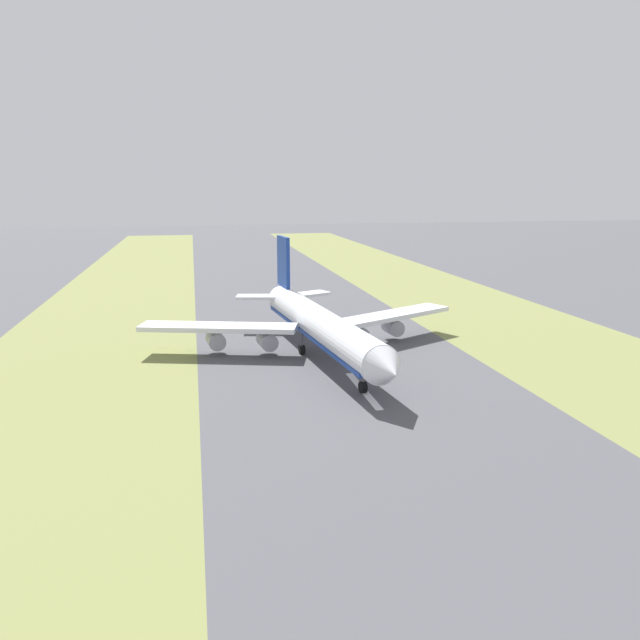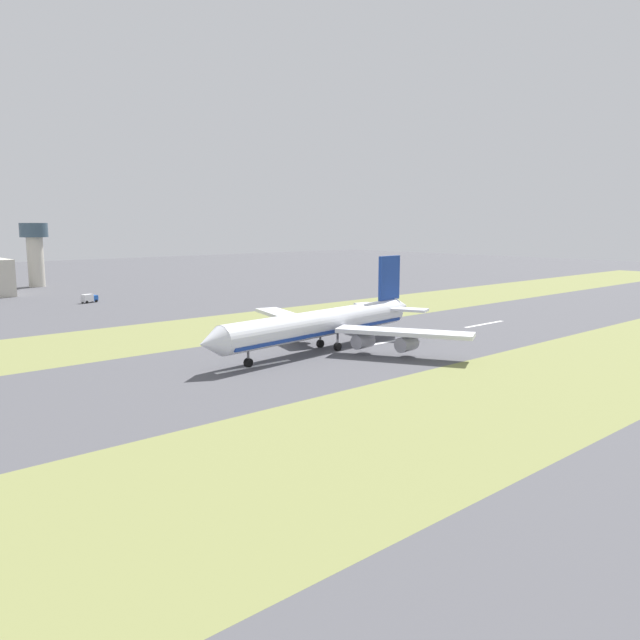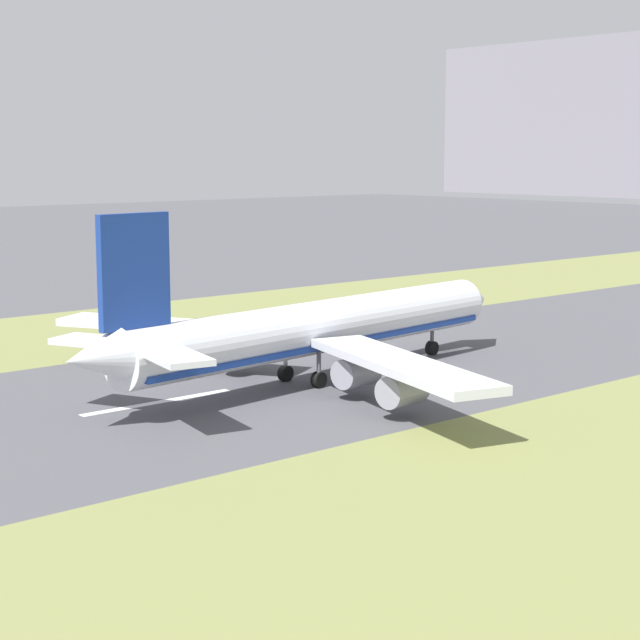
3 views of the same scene
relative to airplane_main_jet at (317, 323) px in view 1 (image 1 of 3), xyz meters
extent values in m
plane|color=#4C4C51|center=(-2.96, -1.14, -6.02)|extent=(800.00, 800.00, 0.00)
cube|color=olive|center=(-47.96, -1.14, -6.02)|extent=(40.00, 600.00, 0.01)
cube|color=olive|center=(42.04, -1.14, -6.02)|extent=(40.00, 600.00, 0.01)
cube|color=silver|center=(-2.96, -58.11, -6.01)|extent=(1.20, 18.00, 0.01)
cube|color=silver|center=(-2.96, -18.11, -6.01)|extent=(1.20, 18.00, 0.01)
cube|color=silver|center=(-2.96, 21.89, -6.01)|extent=(1.20, 18.00, 0.01)
cylinder|color=silver|center=(-0.21, 1.89, 0.18)|extent=(12.25, 56.32, 6.00)
cone|color=silver|center=(-3.64, 32.20, 0.18)|extent=(6.40, 5.63, 5.88)
cone|color=silver|center=(3.27, -28.91, 0.98)|extent=(5.74, 6.53, 5.10)
cube|color=navy|center=(-0.21, 1.89, -1.47)|extent=(11.70, 54.06, 0.70)
cube|color=silver|center=(-16.79, -7.25, -0.72)|extent=(28.36, 19.09, 0.90)
cube|color=silver|center=(17.99, -3.32, -0.72)|extent=(29.55, 13.55, 0.90)
cylinder|color=#93939E|center=(-8.71, -3.09, -3.17)|extent=(3.72, 5.13, 3.20)
cylinder|color=#93939E|center=(-17.26, -7.58, -3.17)|extent=(3.72, 5.13, 3.20)
cylinder|color=#93939E|center=(9.18, -1.07, -3.17)|extent=(3.72, 5.13, 3.20)
cylinder|color=#93939E|center=(18.51, -3.54, -3.17)|extent=(3.72, 5.13, 3.20)
cube|color=navy|center=(2.71, -23.94, 8.68)|extent=(1.69, 8.04, 11.00)
cube|color=silver|center=(-2.76, -24.56, 1.18)|extent=(10.92, 8.14, 0.60)
cube|color=silver|center=(8.17, -23.32, 1.18)|extent=(10.68, 6.31, 0.60)
cylinder|color=#59595E|center=(-2.60, 23.04, -3.52)|extent=(0.50, 0.50, 3.20)
cylinder|color=black|center=(-2.60, 23.04, -5.12)|extent=(1.10, 1.89, 1.80)
cylinder|color=#59595E|center=(-2.46, -1.38, -3.52)|extent=(0.50, 0.50, 3.20)
cylinder|color=black|center=(-2.46, -1.38, -5.12)|extent=(1.10, 1.89, 1.80)
cylinder|color=#59595E|center=(2.71, -0.80, -3.52)|extent=(0.50, 0.50, 3.20)
cylinder|color=black|center=(2.71, -0.80, -5.12)|extent=(1.10, 1.89, 1.80)
camera|label=1|loc=(21.87, 110.62, 24.90)|focal=35.00mm
camera|label=2|loc=(-101.99, 92.60, 21.92)|focal=35.00mm
camera|label=3|loc=(90.72, -76.45, 19.77)|focal=60.00mm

